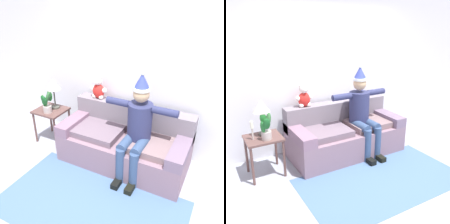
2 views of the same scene
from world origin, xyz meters
TOP-DOWN VIEW (x-y plane):
  - ground_plane at (0.00, 0.00)m, footprint 10.00×10.00m
  - back_wall at (0.00, 1.55)m, footprint 7.00×0.10m
  - couch at (0.00, 1.03)m, footprint 1.91×0.88m
  - person_seated at (0.24, 0.87)m, footprint 1.02×0.77m
  - teddy_bear at (-0.61, 1.30)m, footprint 0.29×0.17m
  - side_table at (-1.39, 0.99)m, footprint 0.51×0.46m
  - table_lamp at (-1.36, 1.08)m, footprint 0.24×0.24m
  - potted_plant at (-1.36, 0.89)m, footprint 0.19×0.24m
  - candle_tall at (-1.53, 0.97)m, footprint 0.04×0.04m
  - area_rug at (0.00, -0.01)m, footprint 2.32×1.31m

SIDE VIEW (x-z plane):
  - ground_plane at x=0.00m, z-range 0.00..0.00m
  - area_rug at x=0.00m, z-range 0.00..0.01m
  - couch at x=0.00m, z-range -0.09..0.76m
  - side_table at x=-1.39m, z-range 0.20..0.79m
  - person_seated at x=0.24m, z-range 0.01..1.53m
  - candle_tall at x=-1.53m, z-range 0.64..0.91m
  - potted_plant at x=-1.36m, z-range 0.58..0.98m
  - table_lamp at x=-1.36m, z-range 0.74..1.27m
  - teddy_bear at x=-0.61m, z-range 0.83..1.21m
  - back_wall at x=0.00m, z-range 0.00..2.70m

